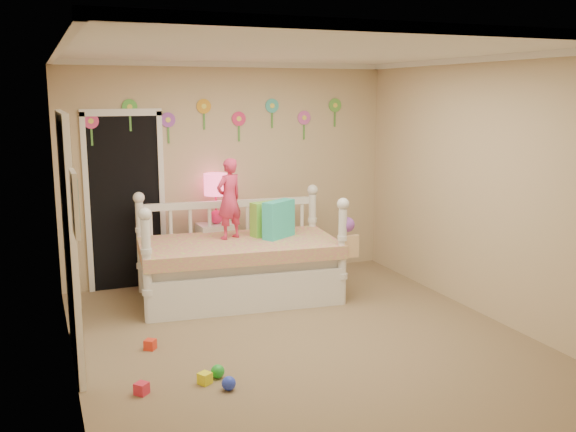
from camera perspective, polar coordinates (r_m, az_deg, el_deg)
name	(u,v)px	position (r m, az deg, el deg)	size (l,w,h in m)	color
floor	(302,339)	(6.01, 1.27, -10.96)	(4.00, 4.50, 0.01)	#7F684C
ceiling	(303,50)	(5.59, 1.38, 14.60)	(4.00, 4.50, 0.01)	white
back_wall	(230,172)	(7.76, -5.24, 3.91)	(4.00, 0.01, 2.60)	tan
left_wall	(65,217)	(5.22, -19.31, -0.09)	(0.01, 4.50, 2.60)	tan
right_wall	(486,189)	(6.69, 17.28, 2.35)	(0.01, 4.50, 2.60)	tan
crown_molding	(303,54)	(5.59, 1.38, 14.29)	(4.00, 4.50, 0.06)	white
daybed	(239,246)	(7.03, -4.44, -2.73)	(2.16, 1.16, 1.17)	white
pillow_turquoise	(279,219)	(7.09, -0.84, -0.29)	(0.42, 0.15, 0.42)	#24B5AD
pillow_lime	(268,219)	(7.22, -1.76, -0.23)	(0.41, 0.15, 0.39)	#7EDF44
child	(229,199)	(7.03, -5.28, 1.54)	(0.33, 0.21, 0.89)	#E63460
nightstand	(217,253)	(7.70, -6.36, -3.30)	(0.43, 0.33, 0.72)	white
table_lamp	(216,191)	(7.55, -6.48, 2.26)	(0.27, 0.27, 0.60)	#F62065
closet_doorway	(125,200)	(7.52, -14.33, 1.36)	(0.90, 0.04, 2.07)	black
flower_decals	(222,119)	(7.67, -5.95, 8.62)	(3.40, 0.02, 0.50)	#B2668C
mirror_closet	(70,240)	(5.56, -18.89, -2.04)	(0.07, 1.30, 2.10)	white
wall_picture	(75,203)	(4.29, -18.52, 1.07)	(0.05, 0.34, 0.42)	white
hanging_bag	(348,239)	(6.83, 5.36, -2.03)	(0.20, 0.16, 0.36)	beige
toy_scatter	(169,371)	(5.33, -10.58, -13.48)	(0.80, 1.30, 0.11)	#996666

